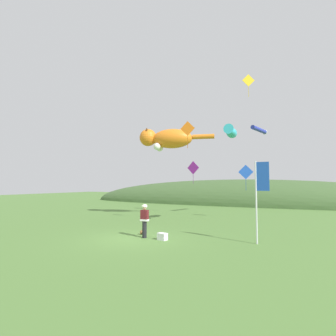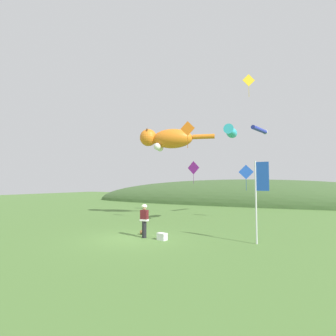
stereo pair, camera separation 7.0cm
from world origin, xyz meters
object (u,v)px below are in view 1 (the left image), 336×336
Objects in this scene: kite_diamond_violet at (193,168)px; kite_fish_windsock at (231,132)px; festival_banner_pole at (259,189)px; kite_giant_cat at (167,139)px; kite_diamond_gold at (248,81)px; picnic_cooler at (162,237)px; kite_diamond_blue at (246,172)px; kite_diamond_orange at (188,129)px; kite_spool at (142,232)px; festival_attendant at (145,220)px; kite_tube_streamer at (259,130)px.

kite_fish_windsock is at bearing -47.76° from kite_diamond_violet.
festival_banner_pole is 1.57× the size of kite_fish_windsock.
kite_diamond_gold is (6.73, 1.94, 4.74)m from kite_giant_cat.
kite_giant_cat reaches higher than festival_banner_pole.
picnic_cooler is 0.26× the size of kite_diamond_blue.
picnic_cooler is at bearing -81.20° from kite_diamond_orange.
festival_attendant is at bearing -50.34° from kite_spool.
kite_giant_cat is 2.22× the size of kite_tube_streamer.
kite_diamond_orange is (-0.85, 5.47, 6.72)m from picnic_cooler.
kite_diamond_gold is 0.93× the size of kite_diamond_blue.
kite_diamond_violet is (-7.41, 10.19, 1.78)m from festival_banner_pole.
kite_giant_cat is 4.16m from kite_diamond_violet.
festival_banner_pole is 0.62× the size of kite_giant_cat.
kite_diamond_gold is at bearing 53.30° from kite_diamond_blue.
kite_giant_cat is at bearing 115.67° from picnic_cooler.
kite_tube_streamer reaches higher than kite_fish_windsock.
kite_diamond_violet is at bearing 98.20° from festival_attendant.
kite_tube_streamer is at bearing 58.55° from kite_diamond_orange.
kite_tube_streamer is 7.90m from kite_diamond_orange.
kite_spool is 0.06× the size of festival_banner_pole.
festival_attendant is 10.54m from kite_giant_cat.
kite_tube_streamer is 1.49× the size of kite_diamond_gold.
picnic_cooler is at bearing -76.40° from kite_diamond_violet.
kite_diamond_gold is 9.12m from kite_diamond_violet.
kite_spool is 10.69m from kite_diamond_blue.
festival_banner_pole is at bearing -53.98° from kite_diamond_violet.
festival_attendant is at bearing -110.00° from kite_diamond_blue.
festival_attendant is at bearing -168.10° from festival_banner_pole.
kite_diamond_violet is 5.48m from kite_diamond_blue.
festival_banner_pole is 8.11m from kite_diamond_orange.
kite_diamond_blue reaches higher than kite_spool.
festival_attendant is 8.03m from kite_diamond_orange.
kite_giant_cat is 3.30× the size of kite_diamond_gold.
kite_giant_cat reaches higher than kite_spool.
kite_tube_streamer is at bearing 70.05° from festival_attendant.
kite_fish_windsock reaches higher than kite_diamond_blue.
festival_banner_pole is 2.05× the size of kite_diamond_gold.
kite_diamond_gold is (0.52, 4.28, 5.10)m from kite_fish_windsock.
kite_giant_cat is at bearing -152.16° from kite_tube_streamer.
festival_attendant is 7.21× the size of kite_spool.
kite_spool is 0.08× the size of kite_tube_streamer.
kite_diamond_blue is (-0.28, -0.38, -7.75)m from kite_diamond_gold.
kite_tube_streamer reaches higher than kite_diamond_blue.
kite_fish_windsock reaches higher than kite_spool.
kite_giant_cat is 3.09× the size of kite_diamond_blue.
festival_attendant is 0.81× the size of kite_diamond_violet.
festival_attendant is at bearing -109.95° from kite_tube_streamer.
kite_diamond_orange is at bearing -42.23° from kite_giant_cat.
festival_attendant is 1.38m from picnic_cooler.
festival_attendant is 10.84m from kite_diamond_blue.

